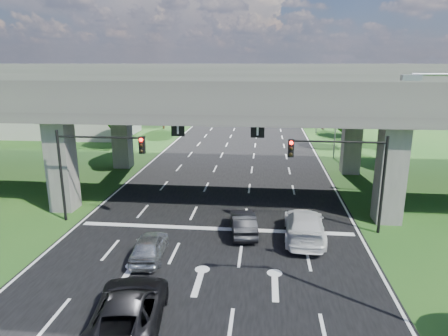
% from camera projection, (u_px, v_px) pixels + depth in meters
% --- Properties ---
extents(ground, '(160.00, 160.00, 0.00)m').
position_uv_depth(ground, '(207.00, 255.00, 21.55)').
color(ground, '#1C4A18').
rests_on(ground, ground).
extents(road, '(18.00, 120.00, 0.03)m').
position_uv_depth(road, '(225.00, 196.00, 31.17)').
color(road, black).
rests_on(road, ground).
extents(overpass, '(80.00, 15.00, 10.00)m').
position_uv_depth(overpass, '(228.00, 91.00, 31.08)').
color(overpass, '#3B3835').
rests_on(overpass, ground).
extents(warehouse, '(20.00, 10.00, 4.00)m').
position_uv_depth(warehouse, '(63.00, 121.00, 57.28)').
color(warehouse, '#9E9E99').
rests_on(warehouse, ground).
extents(signal_right, '(5.76, 0.54, 6.00)m').
position_uv_depth(signal_right, '(347.00, 166.00, 23.51)').
color(signal_right, black).
rests_on(signal_right, ground).
extents(signal_left, '(5.76, 0.54, 6.00)m').
position_uv_depth(signal_left, '(92.00, 159.00, 25.05)').
color(signal_left, black).
rests_on(signal_left, ground).
extents(streetlight_far, '(3.38, 0.25, 10.00)m').
position_uv_depth(streetlight_far, '(333.00, 104.00, 42.15)').
color(streetlight_far, gray).
rests_on(streetlight_far, ground).
extents(streetlight_beyond, '(3.38, 0.25, 10.00)m').
position_uv_depth(streetlight_beyond, '(315.00, 93.00, 57.54)').
color(streetlight_beyond, gray).
rests_on(streetlight_beyond, ground).
extents(tree_left_near, '(4.50, 4.50, 7.80)m').
position_uv_depth(tree_left_near, '(120.00, 109.00, 46.72)').
color(tree_left_near, black).
rests_on(tree_left_near, ground).
extents(tree_left_mid, '(3.91, 3.90, 6.76)m').
position_uv_depth(tree_left_mid, '(120.00, 107.00, 54.87)').
color(tree_left_mid, black).
rests_on(tree_left_mid, ground).
extents(tree_left_far, '(4.80, 4.80, 8.32)m').
position_uv_depth(tree_left_far, '(163.00, 96.00, 61.93)').
color(tree_left_far, black).
rests_on(tree_left_far, ground).
extents(tree_right_near, '(4.20, 4.20, 7.28)m').
position_uv_depth(tree_right_near, '(353.00, 113.00, 46.06)').
color(tree_right_near, black).
rests_on(tree_right_near, ground).
extents(tree_right_mid, '(3.91, 3.90, 6.76)m').
position_uv_depth(tree_right_mid, '(363.00, 108.00, 53.54)').
color(tree_right_mid, black).
rests_on(tree_right_mid, ground).
extents(tree_right_far, '(4.50, 4.50, 7.80)m').
position_uv_depth(tree_right_far, '(325.00, 98.00, 61.46)').
color(tree_right_far, black).
rests_on(tree_right_far, ground).
extents(car_silver, '(1.87, 4.04, 1.34)m').
position_uv_depth(car_silver, '(150.00, 246.00, 21.00)').
color(car_silver, '#A1A4A8').
rests_on(car_silver, road).
extents(car_dark, '(1.94, 4.18, 1.33)m').
position_uv_depth(car_dark, '(243.00, 223.00, 24.08)').
color(car_dark, black).
rests_on(car_dark, road).
extents(car_white, '(2.53, 5.71, 1.63)m').
position_uv_depth(car_white, '(304.00, 225.00, 23.36)').
color(car_white, silver).
rests_on(car_white, road).
extents(car_trailing, '(3.35, 6.01, 1.59)m').
position_uv_depth(car_trailing, '(128.00, 311.00, 15.30)').
color(car_trailing, black).
rests_on(car_trailing, road).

